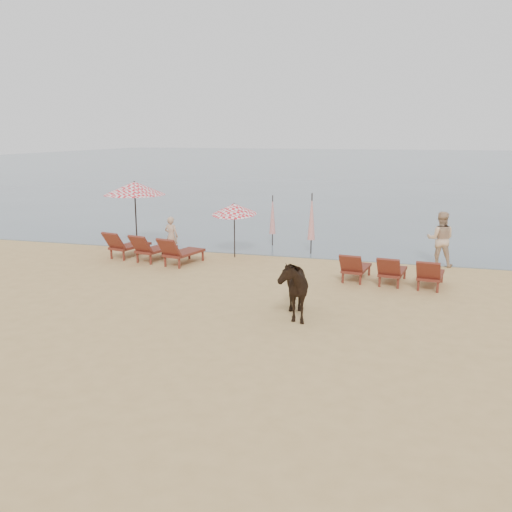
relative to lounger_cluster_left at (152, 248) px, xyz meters
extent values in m
plane|color=tan|center=(4.79, -7.95, -0.50)|extent=(120.00, 120.00, 0.00)
cube|color=#51606B|center=(4.79, 72.05, -0.50)|extent=(160.00, 140.00, 0.06)
cube|color=maroon|center=(-1.16, 0.54, -0.10)|extent=(1.09, 1.73, 0.09)
cube|color=maroon|center=(-1.36, -0.29, 0.22)|extent=(0.84, 0.68, 0.70)
cube|color=maroon|center=(0.06, 0.25, -0.10)|extent=(1.09, 1.73, 0.09)
cube|color=maroon|center=(-0.14, -0.58, 0.22)|extent=(0.84, 0.68, 0.70)
cube|color=maroon|center=(1.28, -0.04, -0.10)|extent=(1.09, 1.73, 0.09)
cube|color=maroon|center=(1.09, -0.87, 0.22)|extent=(0.84, 0.68, 0.70)
cube|color=maroon|center=(7.43, -0.55, -0.13)|extent=(0.84, 1.52, 0.08)
cube|color=maroon|center=(7.34, -1.32, 0.16)|extent=(0.73, 0.55, 0.64)
cube|color=maroon|center=(8.56, -0.68, -0.13)|extent=(0.84, 1.52, 0.08)
cube|color=maroon|center=(8.47, -1.45, 0.16)|extent=(0.73, 0.55, 0.64)
cube|color=maroon|center=(9.69, -0.82, -0.13)|extent=(0.84, 1.52, 0.08)
cube|color=maroon|center=(9.60, -1.59, 0.16)|extent=(0.73, 0.55, 0.64)
cylinder|color=black|center=(-1.54, 1.78, 0.76)|extent=(0.06, 0.06, 2.51)
cone|color=red|center=(-1.54, 1.78, 1.96)|extent=(2.40, 2.40, 0.51)
sphere|color=black|center=(-1.54, 1.78, 2.18)|extent=(0.09, 0.09, 0.09)
cylinder|color=black|center=(2.67, 1.48, 0.44)|extent=(0.04, 0.04, 1.88)
cone|color=red|center=(2.67, 1.48, 1.34)|extent=(1.66, 1.69, 0.56)
sphere|color=black|center=(2.67, 1.48, 1.51)|extent=(0.07, 0.07, 0.07)
cylinder|color=black|center=(5.32, 2.80, 0.68)|extent=(0.05, 0.05, 2.36)
cone|color=red|center=(5.32, 2.80, 0.96)|extent=(0.29, 0.29, 1.77)
cylinder|color=black|center=(3.49, 3.99, 0.55)|extent=(0.05, 0.05, 2.10)
cone|color=red|center=(3.49, 3.99, 0.80)|extent=(0.26, 0.26, 1.57)
imported|color=black|center=(6.24, -4.82, 0.29)|extent=(1.44, 2.05, 1.58)
imported|color=tan|center=(0.27, 1.12, 0.25)|extent=(0.58, 0.41, 1.50)
imported|color=tan|center=(10.01, 2.09, 0.47)|extent=(0.94, 0.74, 1.93)
camera|label=1|loc=(9.25, -18.38, 4.10)|focal=40.00mm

